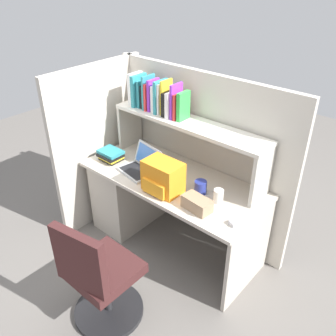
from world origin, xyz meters
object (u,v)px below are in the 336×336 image
at_px(backpack, 163,177).
at_px(snack_canister, 200,187).
at_px(paper_cup, 218,196).
at_px(office_chair, 100,281).
at_px(laptop, 141,166).
at_px(computer_mouse, 237,222).
at_px(tissue_box, 197,204).

distance_m(backpack, snack_canister, 0.31).
relative_size(paper_cup, office_chair, 0.12).
height_order(laptop, office_chair, laptop).
distance_m(computer_mouse, paper_cup, 0.28).
xyz_separation_m(paper_cup, office_chair, (-0.34, -0.91, -0.39)).
bearing_deg(tissue_box, computer_mouse, 14.85).
distance_m(backpack, paper_cup, 0.45).
height_order(snack_canister, office_chair, office_chair).
bearing_deg(backpack, snack_canister, 34.48).
distance_m(paper_cup, snack_canister, 0.17).
bearing_deg(tissue_box, backpack, -176.91).
bearing_deg(snack_canister, backpack, -145.52).
distance_m(computer_mouse, office_chair, 1.04).
distance_m(laptop, office_chair, 1.02).
bearing_deg(computer_mouse, laptop, -163.51).
height_order(tissue_box, office_chair, office_chair).
height_order(paper_cup, office_chair, office_chair).
bearing_deg(backpack, office_chair, -84.02).
distance_m(paper_cup, tissue_box, 0.19).
distance_m(laptop, computer_mouse, 1.00).
relative_size(backpack, tissue_box, 1.36).
relative_size(laptop, tissue_box, 1.60).
xyz_separation_m(backpack, paper_cup, (0.42, 0.16, -0.07)).
xyz_separation_m(tissue_box, office_chair, (-0.27, -0.74, -0.39)).
xyz_separation_m(laptop, tissue_box, (0.69, -0.12, -0.00)).
xyz_separation_m(paper_cup, snack_canister, (-0.17, 0.01, -0.00)).
distance_m(backpack, computer_mouse, 0.67).
xyz_separation_m(computer_mouse, tissue_box, (-0.31, -0.05, 0.03)).
bearing_deg(computer_mouse, tissue_box, -150.71).
bearing_deg(tissue_box, office_chair, -104.49).
xyz_separation_m(snack_canister, office_chair, (-0.17, -0.92, -0.39)).
relative_size(computer_mouse, paper_cup, 0.95).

